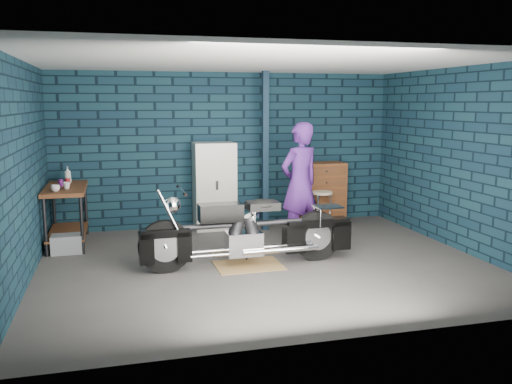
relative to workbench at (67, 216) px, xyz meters
The scene contains 16 objects.
ground 3.23m from the workbench, 33.14° to the right, with size 6.00×6.00×0.00m, color #474443.
room_walls 3.27m from the workbench, 24.06° to the right, with size 6.02×5.01×2.71m.
support_post 3.36m from the workbench, ahead, with size 0.10×0.10×2.70m, color #102233.
workbench is the anchor object (origin of this frame).
drip_mat 3.06m from the workbench, 36.08° to the right, with size 0.89×0.67×0.01m, color olive.
motorcycle 3.03m from the workbench, 36.08° to the right, with size 2.47×0.67×1.09m, color black, non-canonical shape.
person 3.62m from the workbench, 14.07° to the right, with size 0.69×0.45×1.89m, color #4B1F75.
storage_bin 0.59m from the workbench, 87.71° to the right, with size 0.43×0.31×0.27m, color gray.
locker 2.46m from the workbench, 11.32° to the left, with size 0.70×0.50×1.51m, color silver.
tool_chest 4.40m from the workbench, ahead, with size 0.83×0.46×1.10m, color brown.
shop_stool 4.22m from the workbench, ahead, with size 0.36×0.36×0.66m, color beige, non-canonical shape.
cup_a 0.68m from the workbench, 102.22° to the right, with size 0.13×0.13×0.10m, color beige.
cup_b 0.56m from the workbench, 80.25° to the right, with size 0.11×0.11×0.10m, color beige.
mug_purple 0.52m from the workbench, 134.28° to the left, with size 0.08×0.08×0.10m, color #651B6E.
mug_red 0.53m from the workbench, 80.96° to the left, with size 0.08×0.08×0.11m, color maroon.
bottle 0.69m from the workbench, 87.54° to the left, with size 0.11×0.11×0.27m, color gray.
Camera 1 is at (-1.92, -6.90, 2.18)m, focal length 38.00 mm.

